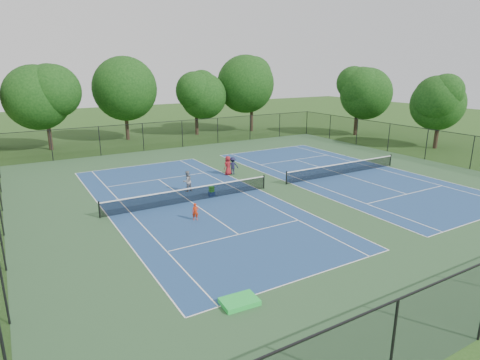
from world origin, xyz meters
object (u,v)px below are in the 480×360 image
bystander_b (233,166)px  ball_crate (212,194)px  ball_hopper (212,189)px  tree_back_b (124,85)px  tree_back_a (44,94)px  tree_side_f (441,101)px  tree_back_d (252,81)px  child_player (195,212)px  tree_back_c (196,93)px  tree_side_e (358,90)px  bystander_c (228,165)px  instructor (187,181)px

bystander_b → ball_crate: size_ratio=3.58×
ball_hopper → tree_back_b: bearing=87.3°
tree_back_a → tree_side_f: bearing=-29.6°
tree_back_a → bystander_b: size_ratio=6.13×
tree_back_d → child_player: bearing=-127.8°
tree_back_b → tree_back_a: bearing=-167.5°
tree_back_c → tree_back_d: bearing=-7.1°
tree_back_d → tree_side_e: (10.00, -10.00, -1.02)m
tree_back_b → ball_crate: bearing=-92.7°
ball_hopper → child_player: bearing=-128.6°
tree_back_c → bystander_c: 21.68m
tree_back_a → ball_hopper: tree_back_a is taller
tree_back_a → tree_back_b: tree_back_b is taller
tree_back_a → bystander_b: (12.00, -19.22, -5.29)m
instructor → bystander_c: size_ratio=0.95×
tree_side_f → tree_back_a: bearing=150.4°
tree_back_d → child_player: (-21.12, -27.23, -6.30)m
tree_side_f → instructor: tree_side_f is taller
tree_back_d → child_player: 35.03m
tree_back_c → ball_hopper: bearing=-112.6°
tree_back_d → instructor: tree_back_d is taller
tree_back_b → bystander_c: bearing=-83.1°
tree_back_d → tree_side_f: size_ratio=1.28×
tree_side_e → tree_side_f: 11.06m
tree_back_c → tree_side_e: 21.10m
tree_side_e → bystander_b: size_ratio=5.94×
tree_back_b → bystander_c: (2.56, -21.17, -5.79)m
child_player → ball_crate: (2.90, 3.63, -0.37)m
tree_back_a → ball_hopper: bearing=-71.7°
tree_back_d → tree_side_e: 14.18m
tree_back_b → child_player: 30.14m
ball_hopper → instructor: bearing=118.7°
ball_crate → ball_hopper: bearing=0.0°
tree_back_a → ball_crate: 25.54m
tree_back_a → tree_side_e: bearing=-15.5°
tree_back_d → bystander_c: 24.74m
bystander_c → tree_side_f: bearing=154.3°
tree_back_b → bystander_b: 22.21m
ball_crate → child_player: bearing=-128.6°
tree_back_a → tree_back_c: bearing=3.2°
instructor → tree_side_f: bearing=164.7°
tree_back_d → instructor: (-19.24, -21.72, -6.06)m
tree_back_a → bystander_c: tree_back_a is taller
tree_back_b → child_player: tree_back_b is taller
tree_side_e → bystander_c: (-24.44, -9.17, -5.00)m
instructor → ball_crate: size_ratio=3.68×
tree_back_a → bystander_b: tree_back_a is taller
tree_side_e → tree_side_f: size_ratio=1.09×
tree_back_b → tree_side_e: tree_back_b is taller
instructor → tree_side_e: bearing=-174.8°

